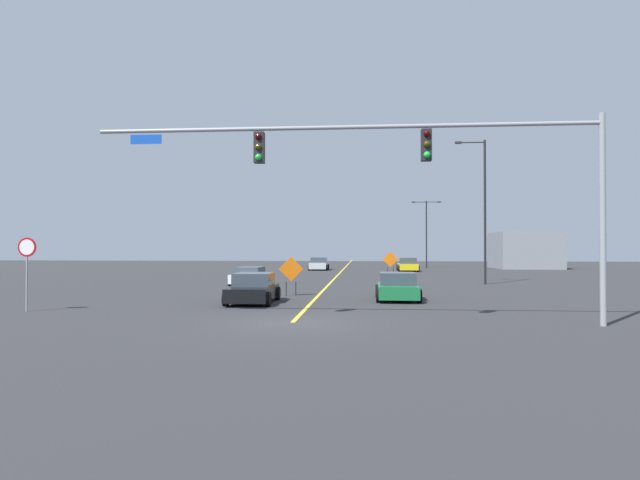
{
  "coord_description": "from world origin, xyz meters",
  "views": [
    {
      "loc": [
        2.42,
        -18.0,
        2.54
      ],
      "look_at": [
        -1.48,
        29.21,
        3.18
      ],
      "focal_mm": 30.16,
      "sensor_mm": 36.0,
      "label": 1
    }
  ],
  "objects_px": {
    "traffic_signal_assembly": "(416,161)",
    "car_green_passing": "(397,287)",
    "stop_sign": "(27,260)",
    "street_lamp_mid_left": "(426,228)",
    "construction_sign_right_shoulder": "(390,260)",
    "car_black_approaching": "(253,289)",
    "car_yellow_near": "(408,265)",
    "car_silver_distant": "(319,264)",
    "construction_sign_median_far": "(291,271)",
    "car_white_mid": "(250,276)",
    "street_lamp_mid_right": "(483,206)"
  },
  "relations": [
    {
      "from": "street_lamp_mid_right",
      "to": "traffic_signal_assembly",
      "type": "bearing_deg",
      "value": -108.11
    },
    {
      "from": "street_lamp_mid_right",
      "to": "car_black_approaching",
      "type": "xyz_separation_m",
      "value": [
        -13.18,
        -13.26,
        -4.77
      ]
    },
    {
      "from": "construction_sign_right_shoulder",
      "to": "car_green_passing",
      "type": "xyz_separation_m",
      "value": [
        -0.76,
        -22.83,
        -0.75
      ]
    },
    {
      "from": "construction_sign_right_shoulder",
      "to": "car_white_mid",
      "type": "relative_size",
      "value": 0.54
    },
    {
      "from": "construction_sign_right_shoulder",
      "to": "car_silver_distant",
      "type": "xyz_separation_m",
      "value": [
        -7.4,
        10.82,
        -0.69
      ]
    },
    {
      "from": "street_lamp_mid_left",
      "to": "car_silver_distant",
      "type": "height_order",
      "value": "street_lamp_mid_left"
    },
    {
      "from": "construction_sign_median_far",
      "to": "car_yellow_near",
      "type": "distance_m",
      "value": 30.91
    },
    {
      "from": "stop_sign",
      "to": "construction_sign_median_far",
      "type": "distance_m",
      "value": 12.22
    },
    {
      "from": "car_silver_distant",
      "to": "car_yellow_near",
      "type": "bearing_deg",
      "value": -12.22
    },
    {
      "from": "car_yellow_near",
      "to": "car_silver_distant",
      "type": "height_order",
      "value": "car_yellow_near"
    },
    {
      "from": "construction_sign_right_shoulder",
      "to": "car_white_mid",
      "type": "bearing_deg",
      "value": -128.06
    },
    {
      "from": "traffic_signal_assembly",
      "to": "street_lamp_mid_left",
      "type": "height_order",
      "value": "street_lamp_mid_left"
    },
    {
      "from": "street_lamp_mid_left",
      "to": "street_lamp_mid_right",
      "type": "bearing_deg",
      "value": -88.83
    },
    {
      "from": "traffic_signal_assembly",
      "to": "street_lamp_mid_left",
      "type": "xyz_separation_m",
      "value": [
        5.81,
        48.09,
        -0.57
      ]
    },
    {
      "from": "street_lamp_mid_right",
      "to": "car_black_approaching",
      "type": "relative_size",
      "value": 2.36
    },
    {
      "from": "street_lamp_mid_right",
      "to": "car_green_passing",
      "type": "xyz_separation_m",
      "value": [
        -6.53,
        -11.49,
        -4.79
      ]
    },
    {
      "from": "car_white_mid",
      "to": "traffic_signal_assembly",
      "type": "bearing_deg",
      "value": -62.11
    },
    {
      "from": "stop_sign",
      "to": "construction_sign_right_shoulder",
      "type": "distance_m",
      "value": 32.7
    },
    {
      "from": "stop_sign",
      "to": "car_silver_distant",
      "type": "relative_size",
      "value": 0.72
    },
    {
      "from": "traffic_signal_assembly",
      "to": "car_green_passing",
      "type": "height_order",
      "value": "traffic_signal_assembly"
    },
    {
      "from": "car_black_approaching",
      "to": "car_yellow_near",
      "type": "bearing_deg",
      "value": 73.84
    },
    {
      "from": "car_black_approaching",
      "to": "car_silver_distant",
      "type": "xyz_separation_m",
      "value": [
        0.02,
        35.42,
        0.04
      ]
    },
    {
      "from": "car_black_approaching",
      "to": "construction_sign_median_far",
      "type": "bearing_deg",
      "value": 70.88
    },
    {
      "from": "construction_sign_right_shoulder",
      "to": "car_black_approaching",
      "type": "height_order",
      "value": "construction_sign_right_shoulder"
    },
    {
      "from": "traffic_signal_assembly",
      "to": "construction_sign_right_shoulder",
      "type": "distance_m",
      "value": 31.15
    },
    {
      "from": "stop_sign",
      "to": "street_lamp_mid_left",
      "type": "relative_size",
      "value": 0.36
    },
    {
      "from": "street_lamp_mid_left",
      "to": "street_lamp_mid_right",
      "type": "distance_m",
      "value": 28.57
    },
    {
      "from": "construction_sign_median_far",
      "to": "car_black_approaching",
      "type": "distance_m",
      "value": 3.86
    },
    {
      "from": "construction_sign_right_shoulder",
      "to": "construction_sign_median_far",
      "type": "relative_size",
      "value": 1.05
    },
    {
      "from": "traffic_signal_assembly",
      "to": "car_yellow_near",
      "type": "distance_m",
      "value": 40.0
    },
    {
      "from": "construction_sign_median_far",
      "to": "stop_sign",
      "type": "bearing_deg",
      "value": -140.71
    },
    {
      "from": "street_lamp_mid_left",
      "to": "construction_sign_median_far",
      "type": "relative_size",
      "value": 4.01
    },
    {
      "from": "car_green_passing",
      "to": "car_yellow_near",
      "type": "xyz_separation_m",
      "value": [
        3.01,
        31.56,
        0.04
      ]
    },
    {
      "from": "street_lamp_mid_left",
      "to": "construction_sign_right_shoulder",
      "type": "distance_m",
      "value": 18.32
    },
    {
      "from": "car_silver_distant",
      "to": "car_white_mid",
      "type": "height_order",
      "value": "car_silver_distant"
    },
    {
      "from": "stop_sign",
      "to": "construction_sign_right_shoulder",
      "type": "bearing_deg",
      "value": 61.48
    },
    {
      "from": "stop_sign",
      "to": "car_black_approaching",
      "type": "height_order",
      "value": "stop_sign"
    },
    {
      "from": "street_lamp_mid_left",
      "to": "traffic_signal_assembly",
      "type": "bearing_deg",
      "value": -96.89
    },
    {
      "from": "street_lamp_mid_right",
      "to": "construction_sign_right_shoulder",
      "type": "height_order",
      "value": "street_lamp_mid_right"
    },
    {
      "from": "traffic_signal_assembly",
      "to": "car_black_approaching",
      "type": "height_order",
      "value": "traffic_signal_assembly"
    },
    {
      "from": "traffic_signal_assembly",
      "to": "car_green_passing",
      "type": "xyz_separation_m",
      "value": [
        -0.14,
        8.05,
        -4.81
      ]
    },
    {
      "from": "car_green_passing",
      "to": "car_yellow_near",
      "type": "height_order",
      "value": "car_yellow_near"
    },
    {
      "from": "construction_sign_right_shoulder",
      "to": "car_yellow_near",
      "type": "height_order",
      "value": "construction_sign_right_shoulder"
    },
    {
      "from": "car_black_approaching",
      "to": "street_lamp_mid_left",
      "type": "bearing_deg",
      "value": 73.23
    },
    {
      "from": "car_black_approaching",
      "to": "car_silver_distant",
      "type": "height_order",
      "value": "car_silver_distant"
    },
    {
      "from": "street_lamp_mid_left",
      "to": "car_green_passing",
      "type": "bearing_deg",
      "value": -98.45
    },
    {
      "from": "car_yellow_near",
      "to": "car_white_mid",
      "type": "distance_m",
      "value": 24.94
    },
    {
      "from": "stop_sign",
      "to": "car_white_mid",
      "type": "height_order",
      "value": "stop_sign"
    },
    {
      "from": "street_lamp_mid_left",
      "to": "construction_sign_right_shoulder",
      "type": "relative_size",
      "value": 3.81
    },
    {
      "from": "car_silver_distant",
      "to": "car_white_mid",
      "type": "distance_m",
      "value": 23.9
    }
  ]
}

